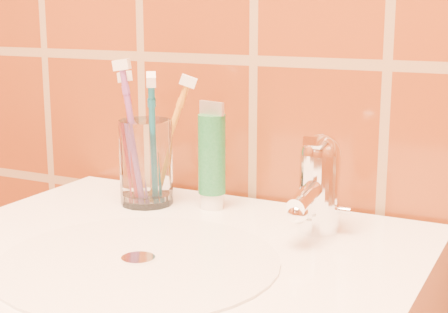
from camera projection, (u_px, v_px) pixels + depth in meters
The scene contains 7 objects.
glass_tumbler at pixel (146, 162), 0.93m from camera, with size 0.07×0.07×0.12m, color white.
toothpaste_tube at pixel (212, 159), 0.90m from camera, with size 0.04×0.04×0.14m.
faucet at pixel (319, 180), 0.81m from camera, with size 0.05×0.11×0.12m.
toothbrush_0 at pixel (153, 142), 0.89m from camera, with size 0.05×0.07×0.19m, color #0D5B75, non-canonical shape.
toothbrush_1 at pixel (133, 139), 0.93m from camera, with size 0.06×0.04×0.19m, color #A52328, non-canonical shape.
toothbrush_2 at pixel (133, 134), 0.91m from camera, with size 0.05×0.03×0.20m, color #81428E, non-canonical shape.
toothbrush_3 at pixel (168, 140), 0.93m from camera, with size 0.08×0.05×0.18m, color orange, non-canonical shape.
Camera 1 is at (0.39, 0.34, 1.11)m, focal length 55.00 mm.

